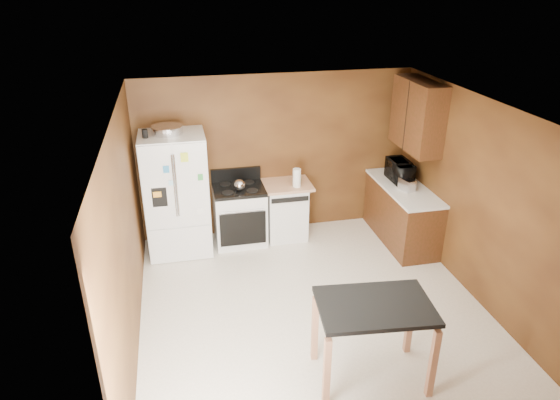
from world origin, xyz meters
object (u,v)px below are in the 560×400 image
object	(u,v)px
roasting_pan	(167,130)
gas_range	(240,214)
paper_towel	(297,178)
island	(374,317)
refrigerator	(177,195)
green_canister	(298,178)
pen_cup	(145,134)
dishwasher	(285,210)
toaster	(407,185)
microwave	(400,172)
kettle	(239,185)

from	to	relation	value
roasting_pan	gas_range	bearing A→B (deg)	-0.10
paper_towel	island	world-z (taller)	paper_towel
refrigerator	gas_range	size ratio (longest dim) A/B	1.64
green_canister	pen_cup	bearing A→B (deg)	-173.79
green_canister	dishwasher	world-z (taller)	green_canister
toaster	dishwasher	bearing A→B (deg)	143.89
paper_towel	dishwasher	world-z (taller)	paper_towel
toaster	island	xyz separation A→B (m)	(-1.50, -2.51, -0.23)
green_canister	paper_towel	bearing A→B (deg)	-109.54
microwave	dishwasher	xyz separation A→B (m)	(-1.74, 0.26, -0.59)
refrigerator	gas_range	world-z (taller)	refrigerator
paper_towel	toaster	world-z (taller)	paper_towel
roasting_pan	paper_towel	distance (m)	2.00
pen_cup	kettle	bearing A→B (deg)	1.66
green_canister	gas_range	world-z (taller)	gas_range
refrigerator	island	bearing A→B (deg)	-59.35
roasting_pan	kettle	xyz separation A→B (m)	(0.96, -0.10, -0.87)
paper_towel	toaster	size ratio (longest dim) A/B	1.20
roasting_pan	refrigerator	world-z (taller)	roasting_pan
roasting_pan	pen_cup	size ratio (longest dim) A/B	3.69
pen_cup	island	distance (m)	3.83
roasting_pan	microwave	world-z (taller)	roasting_pan
roasting_pan	microwave	distance (m)	3.52
green_canister	dishwasher	xyz separation A→B (m)	(-0.22, -0.07, -0.49)
kettle	island	xyz separation A→B (m)	(0.90, -3.01, -0.23)
pen_cup	toaster	world-z (taller)	pen_cup
kettle	green_canister	xyz separation A→B (m)	(0.94, 0.20, -0.05)
microwave	refrigerator	size ratio (longest dim) A/B	0.29
green_canister	gas_range	size ratio (longest dim) A/B	0.09
pen_cup	paper_towel	bearing A→B (deg)	0.67
roasting_pan	microwave	bearing A→B (deg)	-3.98
kettle	gas_range	size ratio (longest dim) A/B	0.15
roasting_pan	dishwasher	distance (m)	2.18
green_canister	toaster	world-z (taller)	toaster
roasting_pan	paper_towel	size ratio (longest dim) A/B	1.54
toaster	dishwasher	xyz separation A→B (m)	(-1.68, 0.63, -0.53)
roasting_pan	island	xyz separation A→B (m)	(1.86, -3.12, -1.10)
dishwasher	island	bearing A→B (deg)	-86.72
green_canister	island	distance (m)	3.22
pen_cup	dishwasher	xyz separation A→B (m)	(1.97, 0.16, -1.41)
kettle	paper_towel	bearing A→B (deg)	-0.77
pen_cup	green_canister	world-z (taller)	pen_cup
refrigerator	kettle	bearing A→B (deg)	-2.62
roasting_pan	gas_range	distance (m)	1.69
roasting_pan	green_canister	bearing A→B (deg)	2.94
kettle	gas_range	world-z (taller)	gas_range
roasting_pan	refrigerator	bearing A→B (deg)	-53.77
pen_cup	island	world-z (taller)	pen_cup
pen_cup	microwave	size ratio (longest dim) A/B	0.23
roasting_pan	pen_cup	bearing A→B (deg)	-154.20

